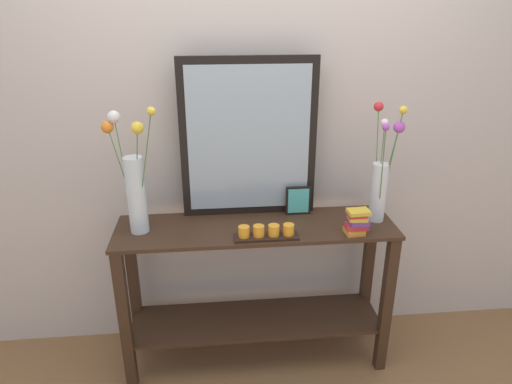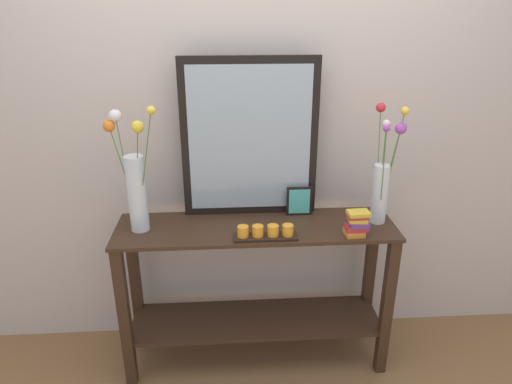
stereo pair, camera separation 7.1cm
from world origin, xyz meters
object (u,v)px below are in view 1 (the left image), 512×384
Objects in this scene: candle_tray at (266,233)px; vase_right at (381,179)px; mirror_leaning at (249,139)px; book_stack at (357,222)px; tall_vase_left at (134,183)px; picture_frame_small at (298,201)px; console_table at (256,279)px.

vase_right is at bearing 13.31° from candle_tray.
book_stack is (0.52, -0.30, -0.36)m from mirror_leaning.
tall_vase_left is 4.00× the size of picture_frame_small.
tall_vase_left is at bearing -164.37° from mirror_leaning.
picture_frame_small is 1.25× the size of book_stack.
vase_right is at bearing -13.18° from mirror_leaning.
candle_tray is at bearing -179.78° from book_stack.
mirror_leaning is 6.46× the size of book_stack.
vase_right is 0.27m from book_stack.
vase_right is (0.67, -0.16, -0.19)m from mirror_leaning.
picture_frame_small is (0.24, 0.12, 0.41)m from console_table.
console_table is at bearing -153.64° from picture_frame_small.
book_stack is at bearing -15.10° from console_table.
mirror_leaning is 5.17× the size of picture_frame_small.
mirror_leaning is 0.70m from book_stack.
console_table is 4.59× the size of candle_tray.
candle_tray is at bearing -12.41° from tall_vase_left.
tall_vase_left is 0.87m from picture_frame_small.
vase_right is 1.96× the size of candle_tray.
mirror_leaning is at bearing 97.24° from console_table.
mirror_leaning reaches higher than tall_vase_left.
book_stack is at bearing -30.26° from mirror_leaning.
vase_right is 0.66m from candle_tray.
book_stack is at bearing -137.55° from vase_right.
console_table is at bearing 105.61° from candle_tray.
console_table is 0.86m from vase_right.
picture_frame_small is at bearing 134.62° from book_stack.
mirror_leaning reaches higher than book_stack.
candle_tray reaches higher than console_table.
tall_vase_left is 4.99× the size of book_stack.
mirror_leaning is at bearing 101.04° from candle_tray.
vase_right reaches higher than console_table.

